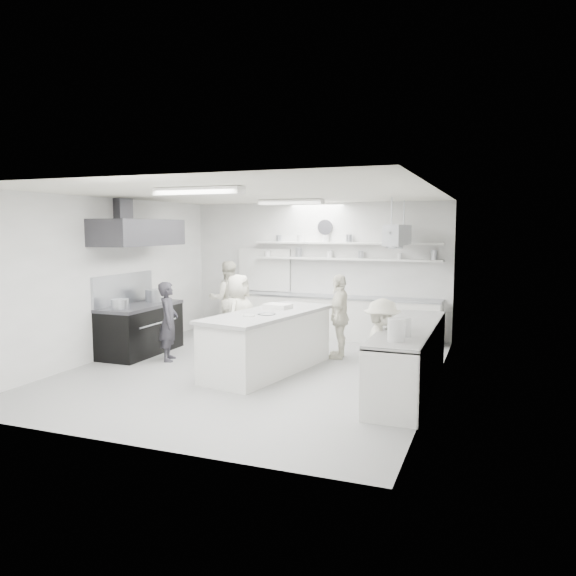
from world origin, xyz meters
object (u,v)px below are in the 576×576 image
(prep_island, at_px, (268,343))
(cook_back, at_px, (227,299))
(back_counter, at_px, (326,317))
(stove, at_px, (141,331))
(cook_stove, at_px, (168,321))
(right_counter, at_px, (409,359))

(prep_island, bearing_deg, cook_back, 140.24)
(back_counter, relative_size, cook_back, 2.94)
(stove, xyz_separation_m, back_counter, (2.90, 2.80, 0.01))
(cook_stove, xyz_separation_m, cook_back, (-0.01, 2.39, 0.12))
(back_counter, height_order, prep_island, prep_island)
(prep_island, xyz_separation_m, cook_back, (-2.01, 2.45, 0.37))
(prep_island, bearing_deg, stove, -176.41)
(prep_island, relative_size, cook_back, 1.55)
(prep_island, xyz_separation_m, cook_stove, (-2.01, 0.06, 0.24))
(stove, bearing_deg, cook_stove, -19.76)
(back_counter, bearing_deg, cook_stove, -123.74)
(right_counter, bearing_deg, prep_island, 174.34)
(cook_stove, bearing_deg, stove, 45.81)
(stove, relative_size, right_counter, 0.55)
(stove, distance_m, right_counter, 5.28)
(stove, xyz_separation_m, cook_stove, (0.83, -0.30, 0.28))
(cook_stove, height_order, cook_back, cook_back)
(stove, bearing_deg, back_counter, 43.99)
(cook_stove, bearing_deg, prep_island, -116.22)
(back_counter, distance_m, cook_stove, 3.74)
(stove, distance_m, prep_island, 2.86)
(back_counter, bearing_deg, cook_back, -161.05)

